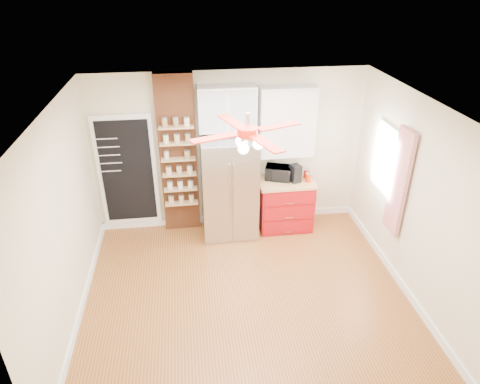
{
  "coord_description": "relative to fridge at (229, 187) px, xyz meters",
  "views": [
    {
      "loc": [
        -0.7,
        -4.58,
        4.14
      ],
      "look_at": [
        0.03,
        0.9,
        1.16
      ],
      "focal_mm": 32.0,
      "sensor_mm": 36.0,
      "label": 1
    }
  ],
  "objects": [
    {
      "name": "wall_left",
      "position": [
        -2.2,
        -1.63,
        0.48
      ],
      "size": [
        0.02,
        4.0,
        2.7
      ],
      "primitive_type": "cube",
      "color": "beige",
      "rests_on": "floor"
    },
    {
      "name": "pantry_jar_beans",
      "position": [
        -0.65,
        0.13,
        0.56
      ],
      "size": [
        0.13,
        0.13,
        0.12
      ],
      "primitive_type": "cylinder",
      "rotation": [
        0.0,
        0.0,
        -0.38
      ],
      "color": "olive",
      "rests_on": "brick_pillar"
    },
    {
      "name": "pantry_jar_oats",
      "position": [
        -0.98,
        0.16,
        0.56
      ],
      "size": [
        0.11,
        0.11,
        0.12
      ],
      "primitive_type": "cylinder",
      "rotation": [
        0.0,
        0.0,
        -0.31
      ],
      "color": "#C3AE95",
      "rests_on": "brick_pillar"
    },
    {
      "name": "toaster_oven",
      "position": [
        0.85,
        0.13,
        0.14
      ],
      "size": [
        0.49,
        0.4,
        0.23
      ],
      "primitive_type": "imported",
      "rotation": [
        0.0,
        0.0,
        -0.32
      ],
      "color": "black",
      "rests_on": "red_cabinet"
    },
    {
      "name": "red_cabinet",
      "position": [
        0.97,
        0.05,
        -0.42
      ],
      "size": [
        0.94,
        0.64,
        0.9
      ],
      "color": "#9E0C11",
      "rests_on": "floor"
    },
    {
      "name": "curtain",
      "position": [
        2.23,
        -1.28,
        0.57
      ],
      "size": [
        0.06,
        0.4,
        1.55
      ],
      "primitive_type": "cube",
      "color": "red",
      "rests_on": "wall_right"
    },
    {
      "name": "coffee_maker",
      "position": [
        1.11,
        0.0,
        0.17
      ],
      "size": [
        0.2,
        0.22,
        0.3
      ],
      "primitive_type": "cube",
      "rotation": [
        0.0,
        0.0,
        0.31
      ],
      "color": "black",
      "rests_on": "red_cabinet"
    },
    {
      "name": "ceiling_fan",
      "position": [
        0.05,
        -1.63,
        1.55
      ],
      "size": [
        1.4,
        1.4,
        0.44
      ],
      "color": "silver",
      "rests_on": "ceiling"
    },
    {
      "name": "ceiling",
      "position": [
        0.05,
        -1.63,
        1.83
      ],
      "size": [
        4.5,
        4.5,
        0.0
      ],
      "primitive_type": "plane",
      "color": "white",
      "rests_on": "wall_back"
    },
    {
      "name": "wall_front",
      "position": [
        0.05,
        -3.63,
        0.48
      ],
      "size": [
        4.5,
        0.02,
        2.7
      ],
      "primitive_type": "cube",
      "color": "beige",
      "rests_on": "floor"
    },
    {
      "name": "brick_pillar",
      "position": [
        -0.8,
        0.29,
        0.48
      ],
      "size": [
        0.6,
        0.16,
        2.7
      ],
      "primitive_type": "cube",
      "color": "brown",
      "rests_on": "floor"
    },
    {
      "name": "floor",
      "position": [
        0.05,
        -1.63,
        -0.88
      ],
      "size": [
        4.5,
        4.5,
        0.0
      ],
      "primitive_type": "plane",
      "color": "#955E26",
      "rests_on": "ground"
    },
    {
      "name": "fridge",
      "position": [
        0.0,
        0.0,
        0.0
      ],
      "size": [
        0.9,
        0.7,
        1.75
      ],
      "primitive_type": "cube",
      "color": "silver",
      "rests_on": "floor"
    },
    {
      "name": "wall_back",
      "position": [
        0.05,
        0.37,
        0.48
      ],
      "size": [
        4.5,
        0.02,
        2.7
      ],
      "primitive_type": "cube",
      "color": "beige",
      "rests_on": "floor"
    },
    {
      "name": "canister_right",
      "position": [
        1.34,
        0.13,
        0.1
      ],
      "size": [
        0.13,
        0.13,
        0.14
      ],
      "primitive_type": "cylinder",
      "rotation": [
        0.0,
        0.0,
        0.28
      ],
      "color": "#A51209",
      "rests_on": "red_cabinet"
    },
    {
      "name": "upper_glass_cabinet",
      "position": [
        0.0,
        0.2,
        1.27
      ],
      "size": [
        0.9,
        0.35,
        0.7
      ],
      "primitive_type": "cube",
      "color": "white",
      "rests_on": "wall_back"
    },
    {
      "name": "canister_left",
      "position": [
        1.32,
        -0.03,
        0.1
      ],
      "size": [
        0.12,
        0.12,
        0.14
      ],
      "primitive_type": "cylinder",
      "rotation": [
        0.0,
        0.0,
        -0.38
      ],
      "color": "red",
      "rests_on": "red_cabinet"
    },
    {
      "name": "wall_right",
      "position": [
        2.3,
        -1.63,
        0.48
      ],
      "size": [
        0.02,
        4.0,
        2.7
      ],
      "primitive_type": "cube",
      "color": "beige",
      "rests_on": "floor"
    },
    {
      "name": "window",
      "position": [
        2.28,
        -0.73,
        0.68
      ],
      "size": [
        0.04,
        0.75,
        1.05
      ],
      "primitive_type": "cube",
      "color": "white",
      "rests_on": "wall_right"
    },
    {
      "name": "chalkboard",
      "position": [
        -1.65,
        0.33,
        0.23
      ],
      "size": [
        0.95,
        0.05,
        1.95
      ],
      "color": "white",
      "rests_on": "wall_back"
    },
    {
      "name": "upper_shelf_unit",
      "position": [
        0.97,
        0.22,
        1.0
      ],
      "size": [
        0.9,
        0.3,
        1.15
      ],
      "primitive_type": "cube",
      "color": "white",
      "rests_on": "wall_back"
    }
  ]
}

